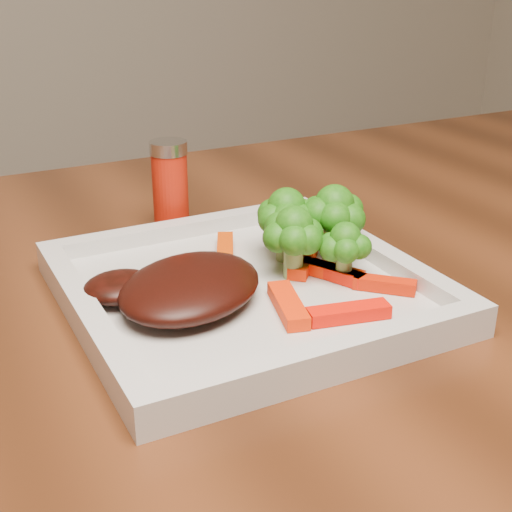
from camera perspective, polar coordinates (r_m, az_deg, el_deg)
name	(u,v)px	position (r m, az deg, el deg)	size (l,w,h in m)	color
plate	(245,294)	(0.57, -0.90, -3.05)	(0.27, 0.27, 0.01)	silver
steak	(190,287)	(0.53, -5.29, -2.47)	(0.12, 0.10, 0.03)	black
broccoli_0	(286,221)	(0.60, 2.43, 2.81)	(0.06, 0.06, 0.07)	#1A5E0F
broccoli_1	(334,224)	(0.61, 6.23, 2.54)	(0.06, 0.06, 0.06)	#2F6210
broccoli_2	(345,247)	(0.57, 7.13, 0.71)	(0.05, 0.05, 0.06)	#2C6911
broccoli_3	(294,242)	(0.57, 3.04, 1.12)	(0.06, 0.06, 0.06)	#256E12
carrot_0	(349,313)	(0.52, 7.42, -4.53)	(0.06, 0.02, 0.01)	#F61204
carrot_1	(385,284)	(0.57, 10.25, -2.25)	(0.05, 0.01, 0.01)	red
carrot_2	(288,305)	(0.53, 2.58, -3.94)	(0.06, 0.02, 0.01)	#F62C04
carrot_3	(320,239)	(0.65, 5.11, 1.34)	(0.06, 0.02, 0.01)	#CA5703
carrot_4	(225,248)	(0.63, -2.48, 0.67)	(0.05, 0.01, 0.01)	#D13D03
carrot_5	(335,273)	(0.58, 6.37, -1.39)	(0.05, 0.01, 0.01)	red
carrot_6	(303,261)	(0.60, 3.79, -0.43)	(0.06, 0.02, 0.01)	#F52903
spice_shaker	(170,188)	(0.70, -6.88, 5.43)	(0.03, 0.03, 0.09)	#AC1A09
carrot_7	(331,271)	(0.58, 6.01, -1.23)	(0.06, 0.01, 0.01)	#FC2B04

